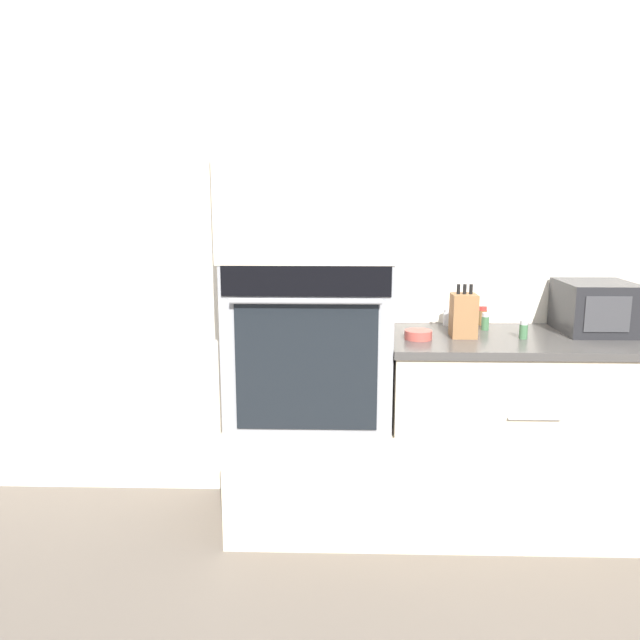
{
  "coord_description": "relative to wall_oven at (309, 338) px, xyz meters",
  "views": [
    {
      "loc": [
        -0.25,
        -2.51,
        1.55
      ],
      "look_at": [
        -0.32,
        0.21,
        1.02
      ],
      "focal_mm": 35.0,
      "sensor_mm": 36.0,
      "label": 1
    }
  ],
  "objects": [
    {
      "name": "ground_plane",
      "position": [
        0.38,
        -0.3,
        -0.91
      ],
      "size": [
        12.0,
        12.0,
        0.0
      ],
      "primitive_type": "plane",
      "color": "#6B6056"
    },
    {
      "name": "wall_back",
      "position": [
        0.38,
        0.33,
        0.34
      ],
      "size": [
        8.0,
        0.05,
        2.5
      ],
      "color": "silver",
      "rests_on": "ground_plane"
    },
    {
      "name": "oven_cabinet_base",
      "position": [
        -0.0,
        0.0,
        -0.64
      ],
      "size": [
        0.75,
        0.6,
        0.54
      ],
      "color": "beige",
      "rests_on": "ground_plane"
    },
    {
      "name": "wall_oven",
      "position": [
        0.0,
        0.0,
        0.0
      ],
      "size": [
        0.73,
        0.64,
        0.74
      ],
      "color": "#9EA0A5",
      "rests_on": "oven_cabinet_base"
    },
    {
      "name": "oven_cabinet_upper",
      "position": [
        -0.0,
        0.0,
        0.81
      ],
      "size": [
        0.75,
        0.6,
        0.89
      ],
      "color": "beige",
      "rests_on": "wall_oven"
    },
    {
      "name": "counter_unit",
      "position": [
        0.96,
        0.0,
        -0.45
      ],
      "size": [
        1.18,
        0.63,
        0.93
      ],
      "color": "beige",
      "rests_on": "ground_plane"
    },
    {
      "name": "microwave",
      "position": [
        1.34,
        0.11,
        0.13
      ],
      "size": [
        0.32,
        0.36,
        0.24
      ],
      "color": "#232326",
      "rests_on": "counter_unit"
    },
    {
      "name": "knife_block",
      "position": [
        0.7,
        -0.02,
        0.12
      ],
      "size": [
        0.11,
        0.12,
        0.24
      ],
      "color": "olive",
      "rests_on": "counter_unit"
    },
    {
      "name": "bowl",
      "position": [
        0.49,
        -0.07,
        0.04
      ],
      "size": [
        0.12,
        0.12,
        0.04
      ],
      "color": "#B24C42",
      "rests_on": "counter_unit"
    },
    {
      "name": "condiment_jar_near",
      "position": [
        0.97,
        -0.05,
        0.06
      ],
      "size": [
        0.04,
        0.04,
        0.08
      ],
      "color": "#427047",
      "rests_on": "counter_unit"
    },
    {
      "name": "condiment_jar_mid",
      "position": [
        0.84,
        0.14,
        0.06
      ],
      "size": [
        0.04,
        0.04,
        0.08
      ],
      "color": "#427047",
      "rests_on": "counter_unit"
    },
    {
      "name": "condiment_jar_far",
      "position": [
        0.85,
        0.26,
        0.06
      ],
      "size": [
        0.04,
        0.04,
        0.09
      ],
      "color": "brown",
      "rests_on": "counter_unit"
    },
    {
      "name": "condiment_jar_back",
      "position": [
        0.67,
        0.25,
        0.05
      ],
      "size": [
        0.04,
        0.04,
        0.08
      ],
      "color": "silver",
      "rests_on": "counter_unit"
    }
  ]
}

